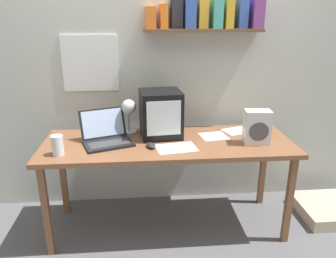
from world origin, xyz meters
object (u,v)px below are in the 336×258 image
object	(u,v)px
printed_handout	(176,148)
space_heater	(257,127)
corner_desk	(168,149)
loose_paper_near_monitor	(213,136)
computer_mouse	(151,145)
loose_paper_near_laptop	(240,130)
crt_monitor	(161,114)
laptop	(106,135)
juice_glass	(58,146)
desk_lamp	(129,111)
floor_cushion	(327,209)

from	to	relation	value
printed_handout	space_heater	bearing A→B (deg)	4.43
corner_desk	loose_paper_near_monitor	bearing A→B (deg)	11.85
computer_mouse	loose_paper_near_laptop	size ratio (longest dim) A/B	0.38
corner_desk	printed_handout	distance (m)	0.16
crt_monitor	loose_paper_near_laptop	distance (m)	0.68
space_heater	printed_handout	distance (m)	0.61
space_heater	loose_paper_near_laptop	distance (m)	0.31
laptop	loose_paper_near_laptop	xyz separation A→B (m)	(1.07, 0.17, -0.06)
crt_monitor	computer_mouse	world-z (taller)	crt_monitor
corner_desk	loose_paper_near_laptop	world-z (taller)	loose_paper_near_laptop
crt_monitor	space_heater	world-z (taller)	crt_monitor
computer_mouse	laptop	bearing A→B (deg)	157.68
laptop	printed_handout	bearing A→B (deg)	-37.43
computer_mouse	printed_handout	size ratio (longest dim) A/B	0.38
juice_glass	printed_handout	xyz separation A→B (m)	(0.82, 0.05, -0.06)
corner_desk	loose_paper_near_laptop	size ratio (longest dim) A/B	6.14
space_heater	printed_handout	size ratio (longest dim) A/B	0.82
desk_lamp	printed_handout	distance (m)	0.50
printed_handout	floor_cushion	size ratio (longest dim) A/B	0.63
crt_monitor	desk_lamp	distance (m)	0.25
desk_lamp	floor_cushion	xyz separation A→B (m)	(1.68, -0.13, -0.89)
space_heater	loose_paper_near_monitor	world-z (taller)	space_heater
laptop	loose_paper_near_monitor	distance (m)	0.83
crt_monitor	laptop	world-z (taller)	crt_monitor
desk_lamp	computer_mouse	distance (m)	0.36
corner_desk	space_heater	size ratio (longest dim) A/B	7.40
corner_desk	floor_cushion	bearing A→B (deg)	1.16
juice_glass	loose_paper_near_laptop	world-z (taller)	juice_glass
loose_paper_near_monitor	loose_paper_near_laptop	distance (m)	0.27
loose_paper_near_monitor	computer_mouse	bearing A→B (deg)	-159.76
computer_mouse	printed_handout	bearing A→B (deg)	-9.51
juice_glass	printed_handout	size ratio (longest dim) A/B	0.45
loose_paper_near_laptop	laptop	bearing A→B (deg)	-171.22
desk_lamp	space_heater	bearing A→B (deg)	-22.08
desk_lamp	computer_mouse	xyz separation A→B (m)	(0.16, -0.27, -0.19)
loose_paper_near_laptop	space_heater	bearing A→B (deg)	-82.95
computer_mouse	floor_cushion	size ratio (longest dim) A/B	0.24
loose_paper_near_monitor	floor_cushion	bearing A→B (deg)	-2.71
desk_lamp	loose_paper_near_laptop	world-z (taller)	desk_lamp
corner_desk	crt_monitor	distance (m)	0.28
computer_mouse	crt_monitor	bearing A→B (deg)	69.93
desk_lamp	loose_paper_near_monitor	distance (m)	0.69
juice_glass	printed_handout	distance (m)	0.82
loose_paper_near_laptop	printed_handout	size ratio (longest dim) A/B	0.99
juice_glass	computer_mouse	bearing A→B (deg)	7.04
crt_monitor	loose_paper_near_monitor	bearing A→B (deg)	-12.84
computer_mouse	space_heater	bearing A→B (deg)	1.18
laptop	loose_paper_near_monitor	xyz separation A→B (m)	(0.83, 0.05, -0.06)
corner_desk	juice_glass	world-z (taller)	juice_glass
loose_paper_near_laptop	corner_desk	bearing A→B (deg)	-162.40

